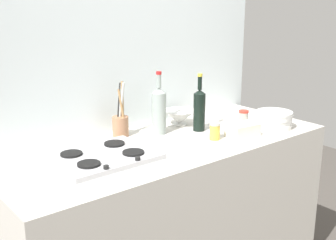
# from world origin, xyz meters

# --- Properties ---
(counter_block) EXTENTS (1.80, 0.70, 0.90)m
(counter_block) POSITION_xyz_m (0.00, 0.00, 0.45)
(counter_block) COLOR beige
(counter_block) RESTS_ON ground
(backsplash_panel) EXTENTS (1.90, 0.06, 2.48)m
(backsplash_panel) POSITION_xyz_m (0.00, 0.38, 1.24)
(backsplash_panel) COLOR silver
(backsplash_panel) RESTS_ON ground
(stovetop_hob) EXTENTS (0.47, 0.37, 0.04)m
(stovetop_hob) POSITION_xyz_m (-0.39, 0.00, 0.91)
(stovetop_hob) COLOR #B2B2B7
(stovetop_hob) RESTS_ON counter_block
(plate_stack) EXTENTS (0.21, 0.21, 0.10)m
(plate_stack) POSITION_xyz_m (0.64, -0.18, 0.95)
(plate_stack) COLOR white
(plate_stack) RESTS_ON counter_block
(wine_bottle_leftmost) EXTENTS (0.07, 0.07, 0.32)m
(wine_bottle_leftmost) POSITION_xyz_m (0.27, 0.05, 1.03)
(wine_bottle_leftmost) COLOR black
(wine_bottle_leftmost) RESTS_ON counter_block
(wine_bottle_mid_left) EXTENTS (0.08, 0.08, 0.35)m
(wine_bottle_mid_left) POSITION_xyz_m (0.06, 0.15, 1.03)
(wine_bottle_mid_left) COLOR gray
(wine_bottle_mid_left) RESTS_ON counter_block
(mixing_bowl) EXTENTS (0.19, 0.19, 0.09)m
(mixing_bowl) POSITION_xyz_m (0.25, 0.21, 0.95)
(mixing_bowl) COLOR white
(mixing_bowl) RESTS_ON counter_block
(butter_dish) EXTENTS (0.18, 0.13, 0.07)m
(butter_dish) POSITION_xyz_m (0.38, -0.17, 0.93)
(butter_dish) COLOR silver
(butter_dish) RESTS_ON counter_block
(utensil_crock) EXTENTS (0.09, 0.09, 0.30)m
(utensil_crock) POSITION_xyz_m (-0.13, 0.24, 0.97)
(utensil_crock) COLOR #996B4C
(utensil_crock) RESTS_ON counter_block
(condiment_jar_front) EXTENTS (0.06, 0.06, 0.08)m
(condiment_jar_front) POSITION_xyz_m (0.57, -0.01, 0.94)
(condiment_jar_front) COLOR #9E998C
(condiment_jar_front) RESTS_ON counter_block
(condiment_jar_rear) EXTENTS (0.06, 0.06, 0.09)m
(condiment_jar_rear) POSITION_xyz_m (0.22, -0.12, 0.95)
(condiment_jar_rear) COLOR gold
(condiment_jar_rear) RESTS_ON counter_block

